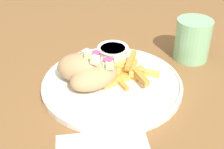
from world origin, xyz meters
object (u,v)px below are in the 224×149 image
sauce_ramekin (113,54)px  pita_sandwich_near (95,76)px  pita_sandwich_far (83,67)px  water_glass (192,41)px  plate (112,84)px  fries_pile (127,71)px

sauce_ramekin → pita_sandwich_near: bearing=-124.0°
pita_sandwich_far → water_glass: 0.29m
pita_sandwich_near → sauce_ramekin: 0.11m
pita_sandwich_far → plate: bearing=1.6°
plate → pita_sandwich_near: pita_sandwich_near is taller
pita_sandwich_far → water_glass: bearing=34.7°
plate → pita_sandwich_near: bearing=-170.5°
pita_sandwich_far → fries_pile: (0.10, -0.01, -0.02)m
sauce_ramekin → water_glass: water_glass is taller
fries_pile → sauce_ramekin: bearing=105.7°
plate → sauce_ramekin: (0.02, 0.08, 0.03)m
plate → fries_pile: size_ratio=2.23×
pita_sandwich_near → water_glass: size_ratio=1.26×
pita_sandwich_near → sauce_ramekin: (0.06, 0.09, -0.00)m
sauce_ramekin → water_glass: (0.20, 0.00, 0.01)m
pita_sandwich_near → water_glass: (0.26, 0.09, 0.01)m
pita_sandwich_near → fries_pile: (0.08, 0.02, -0.01)m
plate → sauce_ramekin: size_ratio=4.08×
sauce_ramekin → plate: bearing=-103.8°
fries_pile → water_glass: size_ratio=1.34×
plate → fries_pile: bearing=25.1°
sauce_ramekin → fries_pile: bearing=-74.3°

